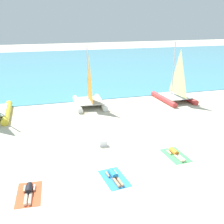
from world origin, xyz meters
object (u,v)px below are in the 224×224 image
sunbather_right (175,153)px  towel_middle (114,178)px  sailboat_red (175,92)px  cooler_box (103,143)px  towel_right (176,155)px  towel_left (29,194)px  sunbather_left (29,191)px  sunbather_middle (114,175)px  sailboat_white (89,97)px

sunbather_right → towel_middle: bearing=-164.8°
sailboat_red → cooler_box: bearing=-143.6°
towel_middle → towel_right: bearing=17.7°
towel_left → cooler_box: bearing=41.1°
cooler_box → towel_right: bearing=-32.4°
towel_right → cooler_box: size_ratio=3.80×
sailboat_red → sunbather_left: (-13.22, -11.15, -0.68)m
sunbather_left → towel_middle: sunbather_left is taller
sailboat_red → sunbather_left: size_ratio=3.48×
sunbather_middle → sunbather_right: 4.27m
sunbather_middle → towel_right: size_ratio=0.83×
cooler_box → towel_middle: bearing=-94.9°
sunbather_middle → cooler_box: 3.62m
towel_left → sailboat_red: bearing=40.3°
sunbather_left → sunbather_middle: bearing=6.6°
sailboat_white → towel_middle: bearing=-93.1°
sailboat_white → towel_right: (3.00, -10.39, -0.79)m
sailboat_red → towel_left: 17.35m
towel_left → cooler_box: (4.40, 3.84, 0.17)m
towel_middle → cooler_box: size_ratio=3.80×
towel_middle → towel_right: size_ratio=1.00×
sailboat_red → sunbather_left: sailboat_red is taller
sunbather_right → towel_left: bearing=-172.7°
sailboat_white → sunbather_left: 12.88m
towel_left → sunbather_left: 0.14m
towel_middle → cooler_box: (0.31, 3.67, 0.17)m
towel_left → towel_right: same height
sunbather_right → cooler_box: 4.40m
towel_left → sunbather_left: bearing=85.8°
towel_middle → sailboat_white: bearing=84.8°
sailboat_red → towel_left: bearing=-143.2°
sunbather_right → sunbather_middle: bearing=-165.7°
sailboat_red → sunbather_right: (-5.07, -9.68, -0.68)m
towel_middle → sunbather_middle: sunbather_middle is taller
towel_left → sunbather_right: 8.29m
sailboat_white → sunbather_middle: sailboat_white is taller
sunbather_right → sailboat_red: bearing=59.0°
towel_middle → sunbather_right: bearing=18.5°
sailboat_red → towel_right: sailboat_red is taller
sunbather_middle → cooler_box: cooler_box is taller
sailboat_red → towel_right: bearing=-121.0°
sailboat_white → towel_middle: size_ratio=2.80×
sailboat_white → cooler_box: sailboat_white is taller
sailboat_white → towel_middle: sailboat_white is taller
sailboat_red → towel_middle: bearing=-133.1°
towel_middle → towel_left: bearing=-177.6°
towel_right → sunbather_left: bearing=-170.3°
sailboat_red → sunbather_right: bearing=-121.1°
sunbather_left → cooler_box: cooler_box is taller
sailboat_white → sunbather_right: sailboat_white is taller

